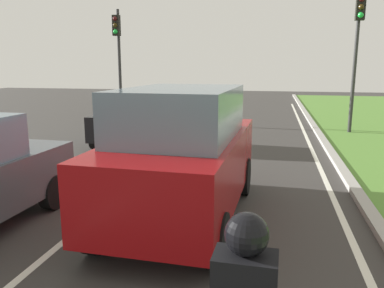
{
  "coord_description": "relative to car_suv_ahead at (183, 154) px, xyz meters",
  "views": [
    {
      "loc": [
        2.34,
        2.19,
        2.62
      ],
      "look_at": [
        0.88,
        8.98,
        1.2
      ],
      "focal_mm": 35.66,
      "sensor_mm": 36.0,
      "label": 1
    }
  ],
  "objects": [
    {
      "name": "ground_plane",
      "position": [
        -0.87,
        5.69,
        -1.17
      ],
      "size": [
        60.0,
        60.0,
        0.0
      ],
      "primitive_type": "plane",
      "color": "#383533"
    },
    {
      "name": "car_hatchback_far",
      "position": [
        -3.38,
        6.19,
        -0.28
      ],
      "size": [
        1.85,
        3.76,
        1.78
      ],
      "rotation": [
        0.0,
        0.0,
        0.04
      ],
      "color": "black",
      "rests_on": "ground"
    },
    {
      "name": "traffic_light_overhead_left",
      "position": [
        -5.63,
        10.78,
        2.3
      ],
      "size": [
        0.32,
        0.5,
        5.15
      ],
      "color": "#2D2D2D",
      "rests_on": "ground"
    },
    {
      "name": "car_suv_ahead",
      "position": [
        0.0,
        0.0,
        0.0
      ],
      "size": [
        2.09,
        4.56,
        2.28
      ],
      "rotation": [
        0.0,
        0.0,
        -0.03
      ],
      "color": "maroon",
      "rests_on": "ground"
    },
    {
      "name": "lane_line_right_edge",
      "position": [
        2.73,
        5.69,
        -1.16
      ],
      "size": [
        0.12,
        32.0,
        0.01
      ],
      "primitive_type": "cube",
      "color": "silver",
      "rests_on": "ground"
    },
    {
      "name": "lane_line_center",
      "position": [
        -1.57,
        5.69,
        -1.16
      ],
      "size": [
        0.12,
        32.0,
        0.01
      ],
      "primitive_type": "cube",
      "color": "silver",
      "rests_on": "ground"
    },
    {
      "name": "traffic_light_near_right",
      "position": [
        4.44,
        9.66,
        2.48
      ],
      "size": [
        0.32,
        0.5,
        5.35
      ],
      "color": "#2D2D2D",
      "rests_on": "ground"
    },
    {
      "name": "curb_right",
      "position": [
        3.23,
        5.69,
        -1.11
      ],
      "size": [
        0.24,
        48.0,
        0.12
      ],
      "primitive_type": "cube",
      "color": "#9E9B93",
      "rests_on": "ground"
    }
  ]
}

